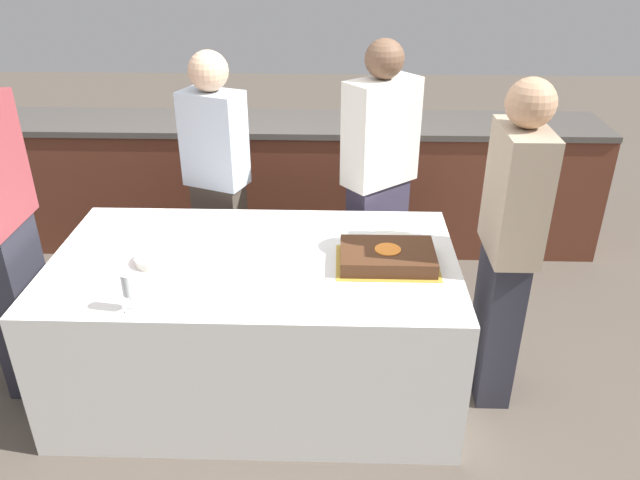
# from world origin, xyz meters

# --- Properties ---
(ground_plane) EXTENTS (14.00, 14.00, 0.00)m
(ground_plane) POSITION_xyz_m (0.00, 0.00, 0.00)
(ground_plane) COLOR brown
(back_counter) EXTENTS (4.40, 0.58, 0.92)m
(back_counter) POSITION_xyz_m (0.00, 1.61, 0.46)
(back_counter) COLOR #5B2D1E
(back_counter) RESTS_ON ground_plane
(dining_table) EXTENTS (1.91, 1.06, 0.75)m
(dining_table) POSITION_xyz_m (0.00, 0.00, 0.37)
(dining_table) COLOR white
(dining_table) RESTS_ON ground_plane
(cake) EXTENTS (0.47, 0.33, 0.08)m
(cake) POSITION_xyz_m (0.62, -0.03, 0.79)
(cake) COLOR gold
(cake) RESTS_ON dining_table
(plate_stack) EXTENTS (0.20, 0.20, 0.04)m
(plate_stack) POSITION_xyz_m (-0.45, -0.05, 0.77)
(plate_stack) COLOR white
(plate_stack) RESTS_ON dining_table
(wine_glass) EXTENTS (0.07, 0.07, 0.17)m
(wine_glass) POSITION_xyz_m (-0.44, -0.45, 0.87)
(wine_glass) COLOR white
(wine_glass) RESTS_ON dining_table
(side_plate_near_cake) EXTENTS (0.18, 0.18, 0.00)m
(side_plate_near_cake) POSITION_xyz_m (0.68, 0.26, 0.75)
(side_plate_near_cake) COLOR white
(side_plate_near_cake) RESTS_ON dining_table
(person_cutting_cake) EXTENTS (0.45, 0.42, 1.62)m
(person_cutting_cake) POSITION_xyz_m (0.62, 0.75, 0.84)
(person_cutting_cake) COLOR #383347
(person_cutting_cake) RESTS_ON ground_plane
(person_seated_left) EXTENTS (0.20, 0.40, 1.69)m
(person_seated_left) POSITION_xyz_m (-1.18, 0.00, 0.88)
(person_seated_left) COLOR #282833
(person_seated_left) RESTS_ON ground_plane
(person_seated_right) EXTENTS (0.21, 0.39, 1.60)m
(person_seated_right) POSITION_xyz_m (1.18, 0.00, 0.83)
(person_seated_right) COLOR #282833
(person_seated_right) RESTS_ON ground_plane
(person_standing_back) EXTENTS (0.38, 0.31, 1.56)m
(person_standing_back) POSITION_xyz_m (-0.30, 0.75, 0.82)
(person_standing_back) COLOR #4C4238
(person_standing_back) RESTS_ON ground_plane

